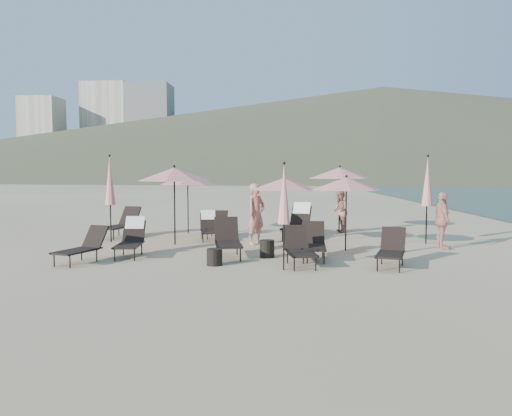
# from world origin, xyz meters

# --- Properties ---
(ground) EXTENTS (800.00, 800.00, 0.00)m
(ground) POSITION_xyz_m (0.00, 0.00, 0.00)
(ground) COLOR #D6BA8C
(ground) RESTS_ON ground
(volcanic_headland) EXTENTS (690.00, 690.00, 55.00)m
(volcanic_headland) POSITION_xyz_m (71.37, 302.62, 26.49)
(volcanic_headland) COLOR brown
(volcanic_headland) RESTS_ON ground
(hotel_skyline) EXTENTS (109.00, 82.00, 55.00)m
(hotel_skyline) POSITION_xyz_m (-93.62, 271.21, 24.18)
(hotel_skyline) COLOR beige
(hotel_skyline) RESTS_ON ground
(lounger_0) EXTENTS (1.03, 1.63, 0.87)m
(lounger_0) POSITION_xyz_m (-5.14, -0.53, 0.41)
(lounger_0) COLOR black
(lounger_0) RESTS_ON ground
(lounger_1) EXTENTS (0.76, 1.69, 1.02)m
(lounger_1) POSITION_xyz_m (-4.23, 0.53, 0.49)
(lounger_1) COLOR black
(lounger_1) RESTS_ON ground
(lounger_2) EXTENTS (0.96, 1.84, 1.01)m
(lounger_2) POSITION_xyz_m (-1.62, 0.55, 0.47)
(lounger_2) COLOR black
(lounger_2) RESTS_ON ground
(lounger_3) EXTENTS (0.84, 1.66, 0.91)m
(lounger_3) POSITION_xyz_m (0.26, -0.59, 0.43)
(lounger_3) COLOR black
(lounger_3) RESTS_ON ground
(lounger_4) EXTENTS (0.68, 1.64, 0.93)m
(lounger_4) POSITION_xyz_m (0.65, 0.32, 0.43)
(lounger_4) COLOR black
(lounger_4) RESTS_ON ground
(lounger_5) EXTENTS (1.01, 1.65, 0.89)m
(lounger_5) POSITION_xyz_m (2.45, -0.65, 0.42)
(lounger_5) COLOR black
(lounger_5) RESTS_ON ground
(lounger_6) EXTENTS (1.15, 1.91, 1.03)m
(lounger_6) POSITION_xyz_m (-5.79, 4.38, 0.48)
(lounger_6) COLOR black
(lounger_6) RESTS_ON ground
(lounger_7) EXTENTS (0.85, 1.61, 0.95)m
(lounger_7) POSITION_xyz_m (-2.63, 3.90, 0.46)
(lounger_7) COLOR black
(lounger_7) RESTS_ON ground
(lounger_8) EXTENTS (0.61, 1.55, 0.89)m
(lounger_8) POSITION_xyz_m (-2.43, 4.58, 0.42)
(lounger_8) COLOR black
(lounger_8) RESTS_ON ground
(lounger_9) EXTENTS (1.14, 2.02, 1.19)m
(lounger_9) POSITION_xyz_m (0.36, 4.53, 0.57)
(lounger_9) COLOR black
(lounger_9) RESTS_ON ground
(umbrella_open_0) EXTENTS (2.30, 2.30, 2.48)m
(umbrella_open_0) POSITION_xyz_m (-3.52, 2.69, 2.19)
(umbrella_open_0) COLOR black
(umbrella_open_0) RESTS_ON ground
(umbrella_open_1) EXTENTS (2.00, 2.00, 2.15)m
(umbrella_open_1) POSITION_xyz_m (-0.13, 2.45, 1.90)
(umbrella_open_1) COLOR black
(umbrella_open_1) RESTS_ON ground
(umbrella_open_2) EXTENTS (2.02, 2.02, 2.18)m
(umbrella_open_2) POSITION_xyz_m (1.66, 1.79, 1.93)
(umbrella_open_2) COLOR black
(umbrella_open_2) RESTS_ON ground
(umbrella_open_3) EXTENTS (2.09, 2.09, 2.25)m
(umbrella_open_3) POSITION_xyz_m (-3.67, 5.61, 1.99)
(umbrella_open_3) COLOR black
(umbrella_open_3) RESTS_ON ground
(umbrella_open_4) EXTENTS (2.35, 2.35, 2.53)m
(umbrella_open_4) POSITION_xyz_m (1.98, 6.47, 2.23)
(umbrella_open_4) COLOR black
(umbrella_open_4) RESTS_ON ground
(umbrella_closed_0) EXTENTS (0.29, 0.29, 2.49)m
(umbrella_closed_0) POSITION_xyz_m (-0.12, -1.22, 1.73)
(umbrella_closed_0) COLOR black
(umbrella_closed_0) RESTS_ON ground
(umbrella_closed_1) EXTENTS (0.33, 0.33, 2.81)m
(umbrella_closed_1) POSITION_xyz_m (4.37, 3.32, 1.96)
(umbrella_closed_1) COLOR black
(umbrella_closed_1) RESTS_ON ground
(umbrella_closed_2) EXTENTS (0.33, 0.33, 2.83)m
(umbrella_closed_2) POSITION_xyz_m (-5.70, 3.09, 1.97)
(umbrella_closed_2) COLOR black
(umbrella_closed_2) RESTS_ON ground
(side_table_0) EXTENTS (0.38, 0.38, 0.41)m
(side_table_0) POSITION_xyz_m (-1.79, -0.74, 0.20)
(side_table_0) COLOR black
(side_table_0) RESTS_ON ground
(side_table_1) EXTENTS (0.39, 0.39, 0.46)m
(side_table_1) POSITION_xyz_m (-0.56, 0.47, 0.23)
(side_table_1) COLOR black
(side_table_1) RESTS_ON ground
(beachgoer_a) EXTENTS (0.79, 0.83, 1.91)m
(beachgoer_a) POSITION_xyz_m (-0.98, 2.89, 0.96)
(beachgoer_a) COLOR tan
(beachgoer_a) RESTS_ON ground
(beachgoer_b) EXTENTS (0.62, 0.79, 1.60)m
(beachgoer_b) POSITION_xyz_m (1.97, 6.16, 0.80)
(beachgoer_b) COLOR #AD6B59
(beachgoer_b) RESTS_ON ground
(beachgoer_c) EXTENTS (0.44, 1.00, 1.68)m
(beachgoer_c) POSITION_xyz_m (4.53, 2.24, 0.84)
(beachgoer_c) COLOR tan
(beachgoer_c) RESTS_ON ground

